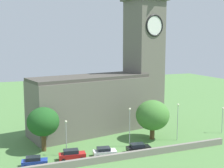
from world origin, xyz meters
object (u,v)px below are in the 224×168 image
Objects in this scene: church at (112,83)px; car_red at (72,155)px; streetlamp_west_mid at (66,132)px; streetlamp_central at (130,121)px; tree_churchyard at (153,115)px; streetlamp_east_end at (223,116)px; tree_by_tower at (43,122)px; car_black at (138,148)px; streetlamp_east_mid at (178,116)px; car_white at (104,152)px; car_blue at (34,161)px.

church is 23.78m from car_red.
streetlamp_west_mid is 0.84× the size of streetlamp_central.
streetlamp_east_end is at bearing -7.42° from tree_churchyard.
car_red is 0.57× the size of tree_by_tower.
streetlamp_east_end is at bearing 9.05° from car_black.
tree_by_tower reaches higher than car_black.
car_red is 0.62× the size of streetlamp_east_mid.
tree_by_tower is at bearing 145.28° from car_white.
car_red is at bearing -131.03° from church.
streetlamp_central is 16.70m from tree_by_tower.
streetlamp_central is 7.01m from tree_churchyard.
streetlamp_west_mid is 19.52m from tree_churchyard.
car_blue is 6.58m from car_red.
car_black is (6.66, -0.48, 0.02)m from car_white.
streetlamp_west_mid is at bearing -172.59° from tree_churchyard.
car_blue is at bearing -168.11° from tree_churchyard.
tree_by_tower is at bearing -151.13° from church.
car_black is at bearing -14.56° from streetlamp_west_mid.
car_blue is 19.21m from car_black.
church reaches higher than streetlamp_west_mid.
streetlamp_west_mid is (-14.56, -13.82, -6.44)m from church.
streetlamp_west_mid reaches higher than streetlamp_east_end.
streetlamp_east_mid is (23.47, 2.30, 4.21)m from car_red.
streetlamp_central is at bearing -159.24° from tree_churchyard.
tree_churchyard is at bearing 11.89° from car_blue.
streetlamp_east_end is at bearing -31.92° from church.
streetlamp_west_mid is at bearing 98.60° from car_red.
streetlamp_central reaches higher than car_black.
streetlamp_east_mid is 0.93× the size of tree_churchyard.
streetlamp_west_mid is at bearing -136.49° from church.
streetlamp_east_end reaches higher than car_blue.
tree_by_tower reaches higher than streetlamp_central.
tree_by_tower is at bearing 67.89° from car_blue.
church reaches higher than streetlamp_central.
car_white is at bearing -0.17° from car_blue.
car_black is at bearing -4.16° from car_white.
car_blue is 30.47m from streetlamp_east_mid.
streetlamp_central reaches higher than streetlamp_east_end.
church is 7.86× the size of car_blue.
church is at bearing 82.72° from streetlamp_central.
car_red is 0.82× the size of streetlamp_east_end.
tree_churchyard is 22.84m from tree_by_tower.
streetlamp_east_end is at bearing 4.46° from car_red.
streetlamp_west_mid reaches higher than car_blue.
tree_churchyard is at bearing 22.62° from car_white.
car_white is at bearing -157.38° from tree_churchyard.
church is 4.49× the size of streetlamp_central.
car_blue reaches higher than car_black.
church is at bearing 63.87° from car_white.
tree_churchyard is at bearing 20.76° from streetlamp_central.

